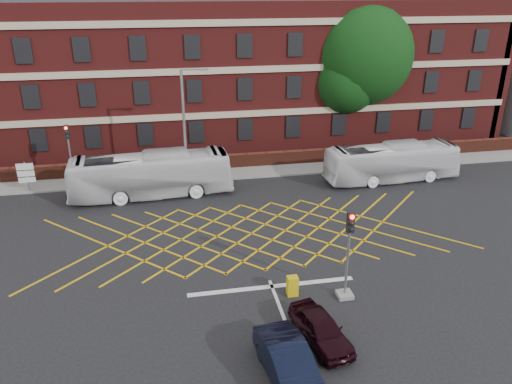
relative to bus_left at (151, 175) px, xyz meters
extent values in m
plane|color=black|center=(5.59, -8.65, -1.49)|extent=(120.00, 120.00, 0.00)
cube|color=maroon|center=(5.59, 13.35, 4.51)|extent=(50.00, 12.00, 12.00)
cube|color=#B7A88C|center=(5.59, 7.27, 5.51)|extent=(50.00, 0.18, 0.50)
cube|color=black|center=(5.59, 7.29, 4.01)|extent=(1.20, 0.14, 1.80)
cube|color=#532016|center=(5.59, 4.35, -0.94)|extent=(56.00, 0.50, 1.10)
cube|color=slate|center=(5.59, 3.35, -1.43)|extent=(60.00, 3.00, 0.12)
cube|color=#CC990C|center=(5.59, -6.65, -1.48)|extent=(8.22, 8.22, 0.02)
cube|color=silver|center=(5.59, -12.15, -1.48)|extent=(8.00, 0.30, 0.02)
imported|color=silver|center=(0.00, 0.00, 0.00)|extent=(10.83, 3.06, 2.99)
imported|color=white|center=(16.99, -0.29, -0.13)|extent=(9.88, 2.81, 2.72)
imported|color=black|center=(4.91, -18.12, -0.79)|extent=(1.99, 4.39, 1.40)
imported|color=black|center=(6.66, -16.30, -0.88)|extent=(2.17, 3.80, 1.22)
cylinder|color=black|center=(17.78, 9.06, 1.47)|extent=(0.90, 0.90, 5.93)
sphere|color=black|center=(17.78, 9.06, 6.19)|extent=(8.72, 8.72, 8.72)
sphere|color=black|center=(16.28, 8.26, 4.24)|extent=(5.67, 5.67, 5.67)
sphere|color=black|center=(19.28, 9.86, 4.64)|extent=(5.23, 5.23, 5.23)
cube|color=slate|center=(8.70, -13.55, -1.39)|extent=(0.70, 0.70, 0.20)
cylinder|color=gray|center=(8.70, -13.55, 0.26)|extent=(0.12, 0.12, 3.50)
cube|color=black|center=(8.70, -13.55, 2.31)|extent=(0.30, 0.25, 0.95)
sphere|color=#FF0C05|center=(8.70, -13.69, 2.63)|extent=(0.20, 0.20, 0.20)
cube|color=slate|center=(-5.52, 3.29, -1.39)|extent=(0.70, 0.70, 0.20)
cylinder|color=gray|center=(-5.52, 3.29, 0.26)|extent=(0.12, 0.12, 3.50)
cube|color=black|center=(-5.52, 3.29, 2.31)|extent=(0.30, 0.25, 0.95)
sphere|color=#FF0C05|center=(-5.52, 3.15, 2.63)|extent=(0.20, 0.20, 0.20)
cube|color=slate|center=(2.41, 1.03, -1.39)|extent=(1.00, 1.00, 0.20)
cylinder|color=gray|center=(2.41, 1.03, 2.59)|extent=(0.18, 0.18, 8.16)
cylinder|color=gray|center=(3.11, 1.03, 6.67)|extent=(1.60, 0.12, 0.12)
cube|color=gray|center=(3.91, 1.03, 6.62)|extent=(0.50, 0.20, 0.12)
cylinder|color=gray|center=(-8.31, 2.12, -0.39)|extent=(0.10, 0.10, 2.20)
cube|color=silver|center=(-8.31, 2.04, 0.41)|extent=(1.10, 0.06, 0.45)
cube|color=silver|center=(-8.31, 2.04, -0.09)|extent=(1.10, 0.06, 0.40)
cube|color=silver|center=(-8.31, 2.04, -0.54)|extent=(1.10, 0.06, 0.35)
cube|color=gold|center=(6.37, -12.96, -1.02)|extent=(0.49, 0.41, 0.95)
camera|label=1|loc=(1.15, -31.69, 11.87)|focal=35.00mm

